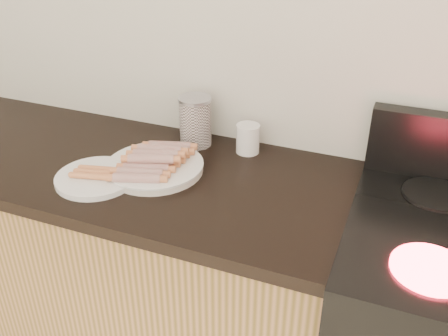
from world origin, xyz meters
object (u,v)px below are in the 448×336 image
at_px(main_plate, 155,168).
at_px(canister, 195,121).
at_px(mug, 248,139).
at_px(side_plate, 96,178).

xyz_separation_m(main_plate, canister, (0.04, 0.22, 0.08)).
height_order(main_plate, mug, mug).
bearing_deg(side_plate, canister, 61.88).
bearing_deg(canister, side_plate, -118.12).
bearing_deg(canister, main_plate, -100.76).
xyz_separation_m(canister, mug, (0.18, 0.01, -0.04)).
distance_m(side_plate, canister, 0.39).
distance_m(side_plate, mug, 0.50).
height_order(canister, mug, canister).
xyz_separation_m(main_plate, mug, (0.23, 0.23, 0.04)).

